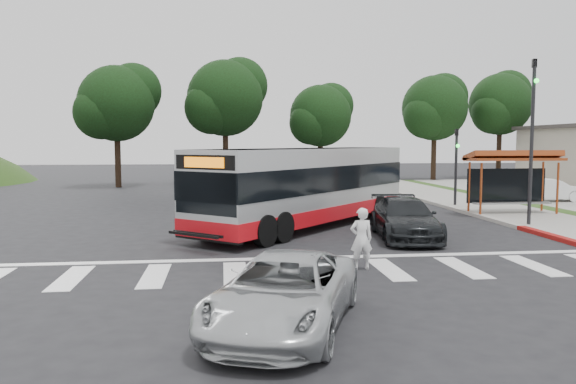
{
  "coord_description": "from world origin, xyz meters",
  "views": [
    {
      "loc": [
        -2.32,
        -18.99,
        3.29
      ],
      "look_at": [
        -0.04,
        0.21,
        1.6
      ],
      "focal_mm": 35.0,
      "sensor_mm": 36.0,
      "label": 1
    }
  ],
  "objects": [
    {
      "name": "tree_ne_b",
      "position": [
        23.08,
        30.06,
        6.92
      ],
      "size": [
        6.16,
        5.74,
        10.02
      ],
      "color": "black",
      "rests_on": "ground"
    },
    {
      "name": "transit_bus",
      "position": [
        1.07,
        2.78,
        1.54
      ],
      "size": [
        9.76,
        10.72,
        3.08
      ],
      "primitive_type": null,
      "rotation": [
        0.0,
        0.0,
        -0.71
      ],
      "color": "#ADAFB1",
      "rests_on": "ground"
    },
    {
      "name": "curb_east_red",
      "position": [
        9.0,
        -2.0,
        0.08
      ],
      "size": [
        0.32,
        6.0,
        0.15
      ],
      "primitive_type": "cube",
      "color": "maroon",
      "rests_on": "ground"
    },
    {
      "name": "bus_shelter",
      "position": [
        10.8,
        5.1,
        2.35
      ],
      "size": [
        4.2,
        1.6,
        2.86
      ],
      "color": "#943B18",
      "rests_on": "sidewalk_east"
    },
    {
      "name": "dark_sedan",
      "position": [
        3.94,
        -0.39,
        0.69
      ],
      "size": [
        2.49,
        4.97,
        1.38
      ],
      "primitive_type": "imported",
      "rotation": [
        0.0,
        0.0,
        -0.12
      ],
      "color": "black",
      "rests_on": "ground"
    },
    {
      "name": "tree_north_b",
      "position": [
        6.07,
        28.06,
        5.66
      ],
      "size": [
        5.72,
        5.33,
        8.43
      ],
      "color": "black",
      "rests_on": "ground"
    },
    {
      "name": "tree_ne_a",
      "position": [
        16.08,
        28.06,
        6.39
      ],
      "size": [
        6.16,
        5.74,
        9.3
      ],
      "color": "black",
      "rests_on": "parking_lot"
    },
    {
      "name": "crosswalk_ladder",
      "position": [
        0.0,
        -5.0,
        0.01
      ],
      "size": [
        18.0,
        2.6,
        0.01
      ],
      "primitive_type": "cube",
      "color": "silver",
      "rests_on": "ground"
    },
    {
      "name": "tree_north_c",
      "position": [
        -9.92,
        24.06,
        6.29
      ],
      "size": [
        6.16,
        5.74,
        9.3
      ],
      "color": "black",
      "rests_on": "ground"
    },
    {
      "name": "traffic_signal_ne_tall",
      "position": [
        9.6,
        1.49,
        3.88
      ],
      "size": [
        0.18,
        0.37,
        6.5
      ],
      "color": "black",
      "rests_on": "ground"
    },
    {
      "name": "curb_east",
      "position": [
        9.0,
        8.0,
        0.07
      ],
      "size": [
        0.3,
        40.0,
        0.15
      ],
      "primitive_type": "cube",
      "color": "#9E9991",
      "rests_on": "ground"
    },
    {
      "name": "pedestrian",
      "position": [
        1.28,
        -4.88,
        0.81
      ],
      "size": [
        0.6,
        0.4,
        1.62
      ],
      "primitive_type": "imported",
      "rotation": [
        0.0,
        0.0,
        3.17
      ],
      "color": "white",
      "rests_on": "ground"
    },
    {
      "name": "sidewalk_east",
      "position": [
        11.0,
        8.0,
        0.06
      ],
      "size": [
        4.0,
        40.0,
        0.12
      ],
      "primitive_type": "cube",
      "color": "gray",
      "rests_on": "ground"
    },
    {
      "name": "parked_car_1",
      "position": [
        15.5,
        9.75,
        0.73
      ],
      "size": [
        3.86,
        1.48,
        1.26
      ],
      "primitive_type": "imported",
      "rotation": [
        0.0,
        0.0,
        1.61
      ],
      "color": "white",
      "rests_on": "parking_lot"
    },
    {
      "name": "ground",
      "position": [
        0.0,
        0.0,
        0.0
      ],
      "size": [
        140.0,
        140.0,
        0.0
      ],
      "primitive_type": "plane",
      "color": "black",
      "rests_on": "ground"
    },
    {
      "name": "traffic_signal_ne_short",
      "position": [
        9.6,
        8.49,
        2.48
      ],
      "size": [
        0.18,
        0.37,
        4.0
      ],
      "color": "black",
      "rests_on": "ground"
    },
    {
      "name": "silver_suv_south",
      "position": [
        -1.24,
        -9.28,
        0.65
      ],
      "size": [
        3.64,
        5.12,
        1.3
      ],
      "primitive_type": "imported",
      "rotation": [
        0.0,
        0.0,
        -0.36
      ],
      "color": "#B9BCBE",
      "rests_on": "ground"
    },
    {
      "name": "tree_north_a",
      "position": [
        -1.92,
        26.07,
        6.92
      ],
      "size": [
        6.6,
        6.15,
        10.17
      ],
      "color": "black",
      "rests_on": "ground"
    }
  ]
}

